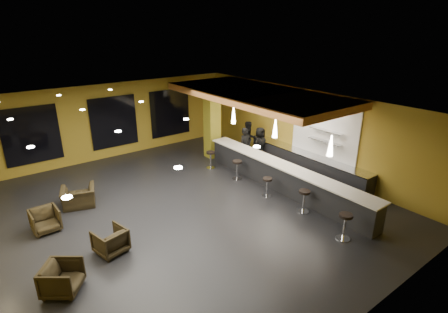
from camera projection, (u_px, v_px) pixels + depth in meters
floor at (187, 209)px, 12.23m from camera, size 12.00×13.00×0.10m
ceiling at (183, 108)px, 10.95m from camera, size 12.00×13.00×0.10m
wall_back at (113, 120)px, 16.47m from camera, size 12.00×0.10×3.50m
wall_front at (363, 260)px, 6.71m from camera, size 12.00×0.10×3.50m
wall_right at (306, 130)px, 15.01m from camera, size 0.10×13.00×3.50m
wood_soffit at (256, 94)px, 14.02m from camera, size 3.60×8.00×0.28m
window_left at (31, 135)px, 14.42m from camera, size 2.20×0.06×2.40m
window_center at (114, 122)px, 16.40m from camera, size 2.20×0.06×2.40m
window_right at (170, 113)px, 18.10m from camera, size 2.20×0.06×2.40m
tile_backsplash at (324, 130)px, 14.12m from camera, size 0.06×3.20×2.40m
bar_counter at (282, 178)px, 13.35m from camera, size 0.60×8.00×1.00m
bar_top at (283, 165)px, 13.16m from camera, size 0.78×8.10×0.05m
prep_counter at (306, 164)px, 14.88m from camera, size 0.70×6.00×0.86m
prep_top at (307, 154)px, 14.71m from camera, size 0.72×6.00×0.03m
wall_shelf_lower at (325, 141)px, 14.04m from camera, size 0.30×1.50×0.03m
wall_shelf_upper at (326, 130)px, 13.88m from camera, size 0.30×1.50×0.03m
column at (212, 121)px, 16.33m from camera, size 0.60×0.60×3.50m
pendant_0 at (331, 146)px, 11.20m from camera, size 0.20×0.20×0.70m
pendant_1 at (275, 128)px, 13.06m from camera, size 0.20×0.20×0.70m
pendant_2 at (234, 115)px, 14.93m from camera, size 0.20×0.20×0.70m
staff_a at (246, 146)px, 15.73m from camera, size 0.65×0.45×1.71m
staff_b at (249, 139)px, 16.58m from camera, size 0.98×0.83×1.75m
staff_c at (260, 144)px, 16.09m from camera, size 0.87×0.65×1.63m
armchair_a at (62, 278)px, 8.25m from camera, size 1.15×1.15×0.76m
armchair_b at (110, 241)px, 9.70m from camera, size 0.94×0.96×0.73m
armchair_c at (45, 220)px, 10.72m from camera, size 0.81×0.83×0.73m
armchair_d at (79, 197)px, 12.18m from camera, size 1.34×1.25×0.72m
bar_stool_0 at (345, 223)px, 10.23m from camera, size 0.42×0.42×0.84m
bar_stool_1 at (304, 198)px, 11.75m from camera, size 0.41×0.41×0.80m
bar_stool_2 at (267, 185)px, 12.84m from camera, size 0.37×0.37×0.74m
bar_stool_3 at (237, 168)px, 14.25m from camera, size 0.41×0.41×0.82m
bar_stool_4 at (211, 158)px, 15.37m from camera, size 0.40×0.40×0.78m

